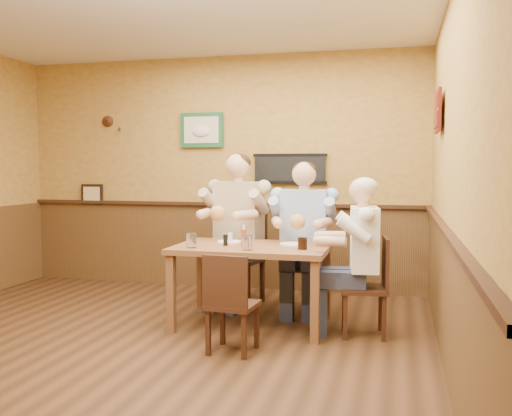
{
  "coord_description": "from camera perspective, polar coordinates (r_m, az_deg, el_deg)",
  "views": [
    {
      "loc": [
        2.14,
        -4.15,
        1.47
      ],
      "look_at": [
        0.89,
        0.83,
        1.1
      ],
      "focal_mm": 40.0,
      "sensor_mm": 36.0,
      "label": 1
    }
  ],
  "objects": [
    {
      "name": "diner_blue_polo",
      "position": [
        5.82,
        4.83,
        -3.66
      ],
      "size": [
        0.65,
        0.65,
        1.37
      ],
      "primitive_type": null,
      "rotation": [
        0.0,
        0.0,
        0.02
      ],
      "color": "#8CA7D3",
      "rests_on": "ground"
    },
    {
      "name": "chair_back_right",
      "position": [
        5.85,
        4.82,
        -5.65
      ],
      "size": [
        0.45,
        0.45,
        0.96
      ],
      "primitive_type": null,
      "rotation": [
        0.0,
        0.0,
        0.02
      ],
      "color": "#3B2013",
      "rests_on": "ground"
    },
    {
      "name": "dining_table",
      "position": [
        5.26,
        -0.4,
        -4.76
      ],
      "size": [
        1.4,
        0.9,
        0.75
      ],
      "color": "brown",
      "rests_on": "ground"
    },
    {
      "name": "chair_back_left",
      "position": [
        6.12,
        -1.71,
        -4.94
      ],
      "size": [
        0.54,
        0.54,
        1.01
      ],
      "primitive_type": null,
      "rotation": [
        0.0,
        0.0,
        -0.17
      ],
      "color": "#3B2013",
      "rests_on": "ground"
    },
    {
      "name": "hot_sauce_bottle",
      "position": [
        5.15,
        -1.24,
        -2.92
      ],
      "size": [
        0.05,
        0.05,
        0.18
      ],
      "primitive_type": "cylinder",
      "rotation": [
        0.0,
        0.0,
        -0.26
      ],
      "color": "#C03814",
      "rests_on": "dining_table"
    },
    {
      "name": "water_glass_left",
      "position": [
        5.13,
        -6.47,
        -3.24
      ],
      "size": [
        0.11,
        0.11,
        0.13
      ],
      "primitive_type": "cylinder",
      "rotation": [
        0.0,
        0.0,
        -0.26
      ],
      "color": "silver",
      "rests_on": "dining_table"
    },
    {
      "name": "pepper_shaker",
      "position": [
        5.24,
        -3.07,
        -3.23
      ],
      "size": [
        0.05,
        0.05,
        0.1
      ],
      "primitive_type": "cylinder",
      "rotation": [
        0.0,
        0.0,
        -0.41
      ],
      "color": "black",
      "rests_on": "dining_table"
    },
    {
      "name": "cola_tumbler",
      "position": [
        5.01,
        4.67,
        -3.53
      ],
      "size": [
        0.1,
        0.1,
        0.11
      ],
      "primitive_type": "cylinder",
      "rotation": [
        0.0,
        0.0,
        0.19
      ],
      "color": "black",
      "rests_on": "dining_table"
    },
    {
      "name": "water_glass_mid",
      "position": [
        4.95,
        -0.88,
        -3.5
      ],
      "size": [
        0.09,
        0.09,
        0.13
      ],
      "primitive_type": "cylinder",
      "rotation": [
        0.0,
        0.0,
        0.1
      ],
      "color": "silver",
      "rests_on": "dining_table"
    },
    {
      "name": "diner_tan_shirt",
      "position": [
        6.09,
        -1.72,
        -2.92
      ],
      "size": [
        0.77,
        0.77,
        1.45
      ],
      "primitive_type": null,
      "rotation": [
        0.0,
        0.0,
        -0.17
      ],
      "color": "#D0B78F",
      "rests_on": "ground"
    },
    {
      "name": "room",
      "position": [
        4.77,
        -10.87,
        6.66
      ],
      "size": [
        5.02,
        5.03,
        2.81
      ],
      "color": "#341E0F",
      "rests_on": "ground"
    },
    {
      "name": "plate_far_left",
      "position": [
        5.45,
        -2.71,
        -3.39
      ],
      "size": [
        0.28,
        0.28,
        0.02
      ],
      "primitive_type": "cylinder",
      "rotation": [
        0.0,
        0.0,
        -0.27
      ],
      "color": "white",
      "rests_on": "dining_table"
    },
    {
      "name": "chair_right_end",
      "position": [
        5.1,
        10.73,
        -7.69
      ],
      "size": [
        0.44,
        0.44,
        0.87
      ],
      "primitive_type": null,
      "rotation": [
        0.0,
        0.0,
        -1.45
      ],
      "color": "#3B2013",
      "rests_on": "ground"
    },
    {
      "name": "salt_shaker",
      "position": [
        5.38,
        -2.59,
        -3.03
      ],
      "size": [
        0.05,
        0.05,
        0.1
      ],
      "primitive_type": "cylinder",
      "rotation": [
        0.0,
        0.0,
        0.35
      ],
      "color": "white",
      "rests_on": "dining_table"
    },
    {
      "name": "chair_near_side",
      "position": [
        4.58,
        -2.33,
        -9.42
      ],
      "size": [
        0.4,
        0.4,
        0.8
      ],
      "primitive_type": null,
      "rotation": [
        0.0,
        0.0,
        3.06
      ],
      "color": "#3B2013",
      "rests_on": "ground"
    },
    {
      "name": "diner_white_elder",
      "position": [
        5.06,
        10.76,
        -5.63
      ],
      "size": [
        0.64,
        0.64,
        1.24
      ],
      "primitive_type": null,
      "rotation": [
        0.0,
        0.0,
        -1.45
      ],
      "color": "white",
      "rests_on": "ground"
    },
    {
      "name": "plate_far_right",
      "position": [
        5.28,
        3.78,
        -3.63
      ],
      "size": [
        0.33,
        0.33,
        0.02
      ],
      "primitive_type": "cylinder",
      "rotation": [
        0.0,
        0.0,
        -0.33
      ],
      "color": "silver",
      "rests_on": "dining_table"
    }
  ]
}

